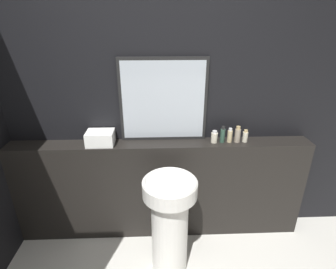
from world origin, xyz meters
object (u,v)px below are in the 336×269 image
towel_stack (100,138)px  shampoo_bottle (214,137)px  conditioner_bottle (223,135)px  hand_soap_bottle (245,136)px  mirror (163,101)px  body_wash_bottle (238,135)px  lotion_bottle (230,136)px  pedestal_sink (170,221)px

towel_stack → shampoo_bottle: towel_stack is taller
towel_stack → conditioner_bottle: 1.04m
shampoo_bottle → hand_soap_bottle: bearing=-0.0°
mirror → body_wash_bottle: mirror is taller
conditioner_bottle → lotion_bottle: size_ratio=1.15×
conditioner_bottle → lotion_bottle: 0.06m
pedestal_sink → body_wash_bottle: size_ratio=5.95×
pedestal_sink → mirror: 0.97m
towel_stack → body_wash_bottle: (1.17, 0.00, 0.01)m
body_wash_bottle → towel_stack: bearing=180.0°
body_wash_bottle → hand_soap_bottle: bearing=0.0°
shampoo_bottle → conditioner_bottle: 0.07m
shampoo_bottle → body_wash_bottle: bearing=-0.0°
mirror → lotion_bottle: (0.57, -0.08, -0.29)m
pedestal_sink → hand_soap_bottle: size_ratio=7.75×
hand_soap_bottle → conditioner_bottle: bearing=180.0°
pedestal_sink → shampoo_bottle: bearing=47.1°
lotion_bottle → conditioner_bottle: bearing=-180.0°
mirror → towel_stack: (-0.54, -0.08, -0.30)m
body_wash_bottle → mirror: bearing=172.7°
body_wash_bottle → shampoo_bottle: bearing=180.0°
shampoo_bottle → body_wash_bottle: body_wash_bottle is taller
pedestal_sink → shampoo_bottle: 0.79m
mirror → hand_soap_bottle: mirror is taller
towel_stack → conditioner_bottle: (1.04, 0.00, 0.01)m
lotion_bottle → body_wash_bottle: body_wash_bottle is taller
shampoo_bottle → body_wash_bottle: 0.20m
conditioner_bottle → mirror: bearing=170.8°
conditioner_bottle → hand_soap_bottle: size_ratio=1.33×
pedestal_sink → lotion_bottle: 0.87m
lotion_bottle → body_wash_bottle: size_ratio=0.89×
hand_soap_bottle → towel_stack: bearing=180.0°
conditioner_bottle → lotion_bottle: bearing=0.0°
shampoo_bottle → lotion_bottle: bearing=0.0°
towel_stack → lotion_bottle: lotion_bottle is taller
body_wash_bottle → conditioner_bottle: bearing=180.0°
pedestal_sink → towel_stack: (-0.57, 0.43, 0.53)m
conditioner_bottle → body_wash_bottle: conditioner_bottle is taller
lotion_bottle → shampoo_bottle: bearing=180.0°
mirror → hand_soap_bottle: 0.77m
pedestal_sink → towel_stack: 0.89m
towel_stack → hand_soap_bottle: bearing=0.0°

